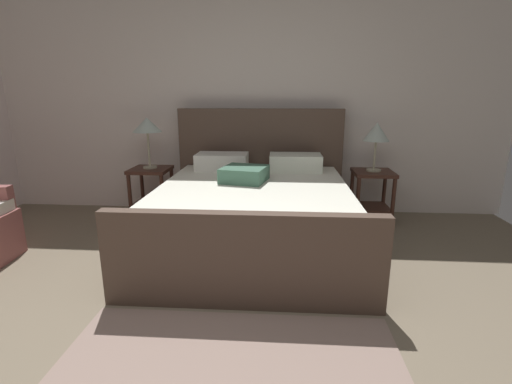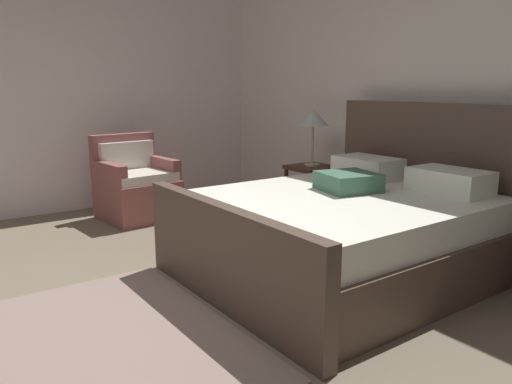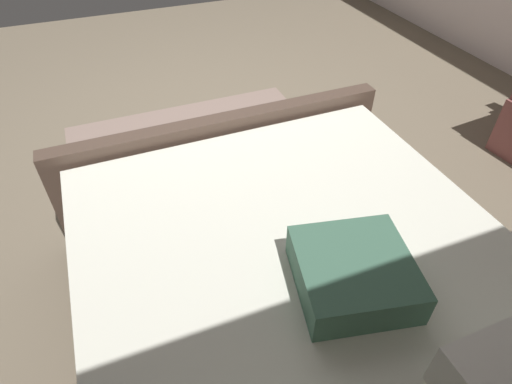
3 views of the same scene
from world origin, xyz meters
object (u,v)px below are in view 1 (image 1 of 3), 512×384
(nightstand_right, at_px, (372,188))
(table_lamp_left, at_px, (147,126))
(nightstand_left, at_px, (151,184))
(bed, at_px, (254,210))
(table_lamp_right, at_px, (377,133))

(nightstand_right, distance_m, table_lamp_left, 2.65)
(nightstand_right, bearing_deg, nightstand_left, -179.69)
(bed, xyz_separation_m, nightstand_right, (1.28, 0.78, 0.05))
(nightstand_right, height_order, table_lamp_left, table_lamp_left)
(table_lamp_right, bearing_deg, bed, -148.75)
(table_lamp_left, bearing_deg, bed, -30.85)
(nightstand_left, height_order, table_lamp_left, table_lamp_left)
(table_lamp_right, distance_m, nightstand_left, 2.64)
(table_lamp_left, bearing_deg, nightstand_right, 0.31)
(bed, bearing_deg, nightstand_right, 31.25)
(bed, relative_size, nightstand_left, 3.64)
(bed, distance_m, table_lamp_right, 1.64)
(nightstand_right, distance_m, table_lamp_right, 0.62)
(bed, height_order, table_lamp_right, bed)
(bed, distance_m, nightstand_left, 1.49)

